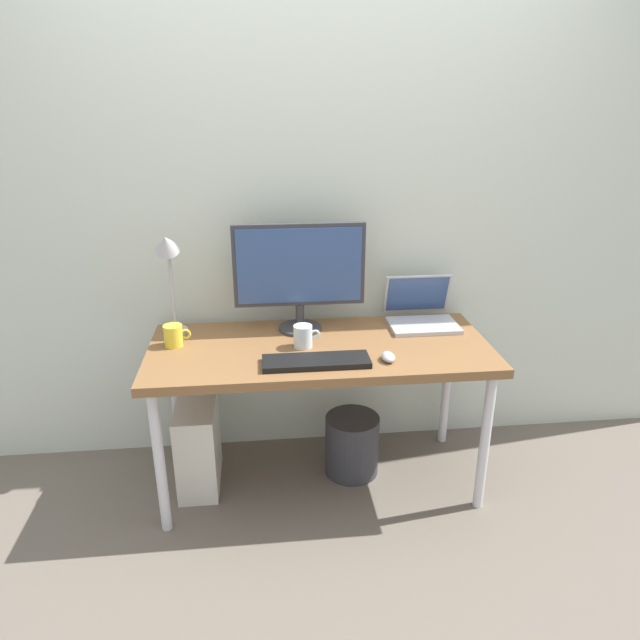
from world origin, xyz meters
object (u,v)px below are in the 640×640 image
at_px(desk_lamp, 168,260).
at_px(glass_cup, 303,336).
at_px(desk, 320,358).
at_px(mouse, 388,357).
at_px(keyboard, 316,361).
at_px(laptop, 421,312).
at_px(coffee_mug, 174,336).
at_px(monitor, 299,271).
at_px(wastebasket, 352,445).
at_px(computer_tower, 198,444).

bearing_deg(desk_lamp, glass_cup, -19.31).
height_order(desk, desk_lamp, desk_lamp).
bearing_deg(desk, mouse, -34.94).
xyz_separation_m(keyboard, glass_cup, (-0.04, 0.18, 0.04)).
relative_size(keyboard, glass_cup, 3.75).
bearing_deg(glass_cup, laptop, 20.76).
bearing_deg(coffee_mug, laptop, 7.37).
bearing_deg(keyboard, coffee_mug, 157.15).
xyz_separation_m(desk, mouse, (0.26, -0.18, 0.08)).
distance_m(coffee_mug, glass_cup, 0.57).
relative_size(keyboard, coffee_mug, 3.72).
relative_size(monitor, wastebasket, 1.99).
xyz_separation_m(desk, monitor, (-0.07, 0.19, 0.35)).
bearing_deg(laptop, mouse, -121.52).
height_order(laptop, coffee_mug, laptop).
distance_m(desk, coffee_mug, 0.65).
height_order(desk_lamp, wastebasket, desk_lamp).
xyz_separation_m(desk, keyboard, (-0.04, -0.19, 0.07)).
height_order(laptop, keyboard, laptop).
bearing_deg(wastebasket, computer_tower, -179.27).
distance_m(monitor, glass_cup, 0.31).
distance_m(mouse, glass_cup, 0.38).
bearing_deg(wastebasket, desk_lamp, 169.91).
relative_size(coffee_mug, glass_cup, 1.01).
height_order(monitor, mouse, monitor).
xyz_separation_m(monitor, coffee_mug, (-0.56, -0.13, -0.24)).
xyz_separation_m(laptop, keyboard, (-0.54, -0.40, -0.04)).
bearing_deg(monitor, laptop, 2.02).
bearing_deg(wastebasket, coffee_mug, 178.88).
distance_m(desk_lamp, computer_tower, 0.87).
xyz_separation_m(mouse, computer_tower, (-0.83, 0.23, -0.51)).
height_order(mouse, computer_tower, mouse).
xyz_separation_m(desk_lamp, coffee_mug, (0.01, -0.13, -0.31)).
height_order(laptop, glass_cup, laptop).
bearing_deg(glass_cup, desk_lamp, 160.69).
xyz_separation_m(keyboard, mouse, (0.30, 0.00, 0.01)).
xyz_separation_m(monitor, glass_cup, (-0.00, -0.20, -0.24)).
height_order(monitor, glass_cup, monitor).
distance_m(keyboard, wastebasket, 0.65).
relative_size(keyboard, mouse, 4.89).
bearing_deg(mouse, monitor, 131.69).
bearing_deg(coffee_mug, computer_tower, -20.33).
xyz_separation_m(desk_lamp, computer_tower, (0.08, -0.15, -0.85)).
distance_m(glass_cup, computer_tower, 0.74).
bearing_deg(computer_tower, desk_lamp, 117.52).
bearing_deg(computer_tower, laptop, 9.12).
bearing_deg(mouse, desk_lamp, 157.42).
bearing_deg(monitor, desk_lamp, 179.89).
xyz_separation_m(desk_lamp, glass_cup, (0.58, -0.20, -0.30)).
xyz_separation_m(mouse, wastebasket, (-0.10, 0.24, -0.57)).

